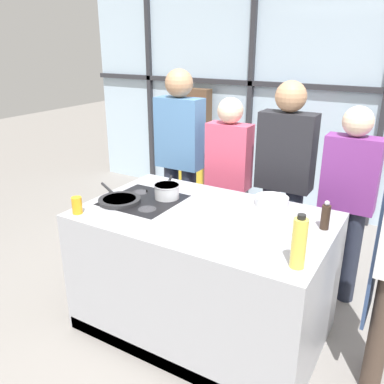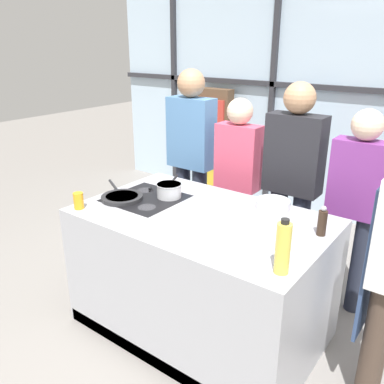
{
  "view_description": "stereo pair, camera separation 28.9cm",
  "coord_description": "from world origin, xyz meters",
  "px_view_note": "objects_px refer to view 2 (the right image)",
  "views": [
    {
      "loc": [
        1.23,
        -2.23,
        2.04
      ],
      "look_at": [
        -0.15,
        0.1,
        1.02
      ],
      "focal_mm": 38.0,
      "sensor_mm": 36.0,
      "label": 1
    },
    {
      "loc": [
        1.47,
        -2.07,
        2.04
      ],
      "look_at": [
        -0.15,
        0.1,
        1.02
      ],
      "focal_mm": 38.0,
      "sensor_mm": 36.0,
      "label": 2
    }
  ],
  "objects_px": {
    "spectator_far_right": "(356,201)",
    "frying_pan": "(122,197)",
    "spectator_center_left": "(237,175)",
    "spectator_far_left": "(191,153)",
    "saucepan": "(169,190)",
    "white_plate": "(244,232)",
    "juice_glass_near": "(79,201)",
    "oil_bottle": "(283,248)",
    "pepper_grinder": "(322,222)",
    "spectator_center_right": "(292,177)",
    "mixing_bowl": "(273,204)"
  },
  "relations": [
    {
      "from": "spectator_far_left",
      "to": "oil_bottle",
      "type": "relative_size",
      "value": 6.04
    },
    {
      "from": "spectator_center_left",
      "to": "oil_bottle",
      "type": "xyz_separation_m",
      "value": [
        1.01,
        -1.26,
        0.15
      ]
    },
    {
      "from": "oil_bottle",
      "to": "juice_glass_near",
      "type": "height_order",
      "value": "oil_bottle"
    },
    {
      "from": "oil_bottle",
      "to": "pepper_grinder",
      "type": "distance_m",
      "value": 0.54
    },
    {
      "from": "spectator_far_right",
      "to": "frying_pan",
      "type": "bearing_deg",
      "value": 36.0
    },
    {
      "from": "spectator_center_right",
      "to": "spectator_far_left",
      "type": "bearing_deg",
      "value": 0.0
    },
    {
      "from": "saucepan",
      "to": "white_plate",
      "type": "relative_size",
      "value": 1.43
    },
    {
      "from": "spectator_far_left",
      "to": "saucepan",
      "type": "xyz_separation_m",
      "value": [
        0.38,
        -0.78,
        -0.06
      ]
    },
    {
      "from": "spectator_far_right",
      "to": "white_plate",
      "type": "bearing_deg",
      "value": 68.25
    },
    {
      "from": "frying_pan",
      "to": "saucepan",
      "type": "bearing_deg",
      "value": 43.96
    },
    {
      "from": "saucepan",
      "to": "oil_bottle",
      "type": "xyz_separation_m",
      "value": [
        1.14,
        -0.48,
        0.08
      ]
    },
    {
      "from": "saucepan",
      "to": "oil_bottle",
      "type": "bearing_deg",
      "value": -22.75
    },
    {
      "from": "spectator_far_left",
      "to": "saucepan",
      "type": "relative_size",
      "value": 5.44
    },
    {
      "from": "frying_pan",
      "to": "oil_bottle",
      "type": "height_order",
      "value": "oil_bottle"
    },
    {
      "from": "spectator_far_left",
      "to": "pepper_grinder",
      "type": "distance_m",
      "value": 1.69
    },
    {
      "from": "spectator_far_left",
      "to": "oil_bottle",
      "type": "distance_m",
      "value": 1.97
    },
    {
      "from": "pepper_grinder",
      "to": "frying_pan",
      "type": "bearing_deg",
      "value": -167.69
    },
    {
      "from": "saucepan",
      "to": "spectator_center_right",
      "type": "bearing_deg",
      "value": 50.39
    },
    {
      "from": "spectator_far_right",
      "to": "spectator_center_left",
      "type": "bearing_deg",
      "value": 0.0
    },
    {
      "from": "spectator_center_left",
      "to": "oil_bottle",
      "type": "bearing_deg",
      "value": 128.71
    },
    {
      "from": "oil_bottle",
      "to": "spectator_center_right",
      "type": "bearing_deg",
      "value": 111.55
    },
    {
      "from": "pepper_grinder",
      "to": "juice_glass_near",
      "type": "distance_m",
      "value": 1.64
    },
    {
      "from": "white_plate",
      "to": "frying_pan",
      "type": "bearing_deg",
      "value": -177.22
    },
    {
      "from": "spectator_center_right",
      "to": "saucepan",
      "type": "xyz_separation_m",
      "value": [
        -0.64,
        -0.78,
        -0.02
      ]
    },
    {
      "from": "saucepan",
      "to": "frying_pan",
      "type": "bearing_deg",
      "value": -136.04
    },
    {
      "from": "white_plate",
      "to": "juice_glass_near",
      "type": "height_order",
      "value": "juice_glass_near"
    },
    {
      "from": "mixing_bowl",
      "to": "pepper_grinder",
      "type": "xyz_separation_m",
      "value": [
        0.43,
        -0.21,
        0.05
      ]
    },
    {
      "from": "spectator_center_right",
      "to": "juice_glass_near",
      "type": "xyz_separation_m",
      "value": [
        -1.01,
        -1.34,
        -0.02
      ]
    },
    {
      "from": "spectator_center_left",
      "to": "oil_bottle",
      "type": "height_order",
      "value": "spectator_center_left"
    },
    {
      "from": "spectator_center_left",
      "to": "spectator_center_right",
      "type": "relative_size",
      "value": 0.91
    },
    {
      "from": "pepper_grinder",
      "to": "juice_glass_near",
      "type": "xyz_separation_m",
      "value": [
        -1.52,
        -0.62,
        -0.03
      ]
    },
    {
      "from": "juice_glass_near",
      "to": "oil_bottle",
      "type": "bearing_deg",
      "value": 2.93
    },
    {
      "from": "juice_glass_near",
      "to": "white_plate",
      "type": "bearing_deg",
      "value": 17.59
    },
    {
      "from": "spectator_center_right",
      "to": "juice_glass_near",
      "type": "distance_m",
      "value": 1.67
    },
    {
      "from": "spectator_far_left",
      "to": "juice_glass_near",
      "type": "xyz_separation_m",
      "value": [
        0.01,
        -1.34,
        -0.06
      ]
    },
    {
      "from": "mixing_bowl",
      "to": "oil_bottle",
      "type": "xyz_separation_m",
      "value": [
        0.42,
        -0.75,
        0.11
      ]
    },
    {
      "from": "spectator_center_right",
      "to": "oil_bottle",
      "type": "relative_size",
      "value": 5.86
    },
    {
      "from": "frying_pan",
      "to": "mixing_bowl",
      "type": "xyz_separation_m",
      "value": [
        0.98,
        0.52,
        0.02
      ]
    },
    {
      "from": "frying_pan",
      "to": "juice_glass_near",
      "type": "xyz_separation_m",
      "value": [
        -0.11,
        -0.31,
        0.04
      ]
    },
    {
      "from": "spectator_far_right",
      "to": "frying_pan",
      "type": "relative_size",
      "value": 3.13
    },
    {
      "from": "saucepan",
      "to": "juice_glass_near",
      "type": "distance_m",
      "value": 0.66
    },
    {
      "from": "frying_pan",
      "to": "mixing_bowl",
      "type": "distance_m",
      "value": 1.11
    },
    {
      "from": "white_plate",
      "to": "mixing_bowl",
      "type": "distance_m",
      "value": 0.47
    },
    {
      "from": "mixing_bowl",
      "to": "pepper_grinder",
      "type": "relative_size",
      "value": 1.27
    },
    {
      "from": "frying_pan",
      "to": "oil_bottle",
      "type": "relative_size",
      "value": 1.71
    },
    {
      "from": "spectator_center_left",
      "to": "pepper_grinder",
      "type": "distance_m",
      "value": 1.25
    },
    {
      "from": "frying_pan",
      "to": "saucepan",
      "type": "height_order",
      "value": "saucepan"
    },
    {
      "from": "mixing_bowl",
      "to": "juice_glass_near",
      "type": "bearing_deg",
      "value": -142.79
    },
    {
      "from": "spectator_far_left",
      "to": "white_plate",
      "type": "relative_size",
      "value": 7.77
    },
    {
      "from": "oil_bottle",
      "to": "mixing_bowl",
      "type": "bearing_deg",
      "value": 119.05
    }
  ]
}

